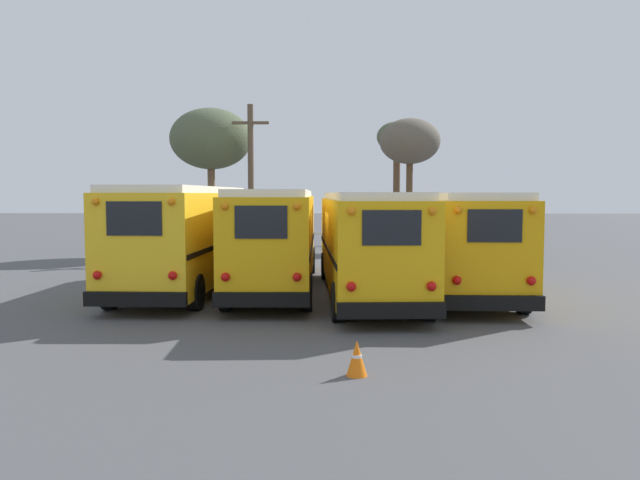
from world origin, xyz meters
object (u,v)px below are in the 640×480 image
school_bus_0 (185,235)px  traffic_cone (357,358)px  school_bus_1 (276,235)px  bare_tree_0 (397,142)px  bare_tree_1 (410,143)px  utility_pole (251,178)px  school_bus_3 (459,239)px  bare_tree_2 (211,140)px  school_bus_2 (367,240)px

school_bus_0 → traffic_cone: (5.16, -9.20, -1.49)m
school_bus_1 → bare_tree_0: size_ratio=1.39×
bare_tree_1 → traffic_cone: (-3.81, -24.81, -5.65)m
utility_pole → bare_tree_0: 12.89m
school_bus_0 → utility_pole: utility_pole is taller
school_bus_1 → utility_pole: utility_pole is taller
school_bus_1 → bare_tree_1: bare_tree_1 is taller
school_bus_1 → school_bus_3: (5.75, -0.84, -0.06)m
school_bus_1 → bare_tree_0: bearing=73.7°
bare_tree_1 → bare_tree_2: (-10.55, -3.20, -0.09)m
traffic_cone → bare_tree_2: bearing=107.3°
school_bus_0 → school_bus_1: bearing=11.3°
traffic_cone → school_bus_2: bearing=85.9°
school_bus_0 → bare_tree_1: 18.47m
bare_tree_0 → bare_tree_1: bare_tree_0 is taller
bare_tree_0 → traffic_cone: (-3.58, -29.79, -6.12)m
utility_pole → traffic_cone: utility_pole is taller
school_bus_0 → utility_pole: bearing=86.5°
school_bus_3 → bare_tree_1: bearing=88.8°
bare_tree_0 → bare_tree_1: bearing=-87.4°
school_bus_1 → bare_tree_2: size_ratio=1.43×
school_bus_2 → traffic_cone: 8.45m
school_bus_0 → school_bus_1: 2.93m
school_bus_0 → bare_tree_2: (-1.59, 12.41, 4.07)m
school_bus_0 → bare_tree_0: bearing=67.0°
school_bus_1 → school_bus_2: school_bus_1 is taller
bare_tree_2 → traffic_cone: bearing=-72.7°
school_bus_1 → school_bus_2: size_ratio=1.04×
school_bus_2 → bare_tree_0: bare_tree_0 is taller
bare_tree_2 → school_bus_0: bearing=-82.7°
school_bus_3 → school_bus_2: bearing=-167.9°
bare_tree_1 → school_bus_0: bearing=-119.9°
school_bus_1 → traffic_cone: size_ratio=17.47×
school_bus_3 → bare_tree_0: (0.11, 20.86, 4.74)m
school_bus_2 → bare_tree_2: bare_tree_2 is taller
school_bus_2 → traffic_cone: school_bus_2 is taller
school_bus_0 → bare_tree_2: 13.15m
school_bus_1 → school_bus_3: 5.81m
school_bus_1 → school_bus_2: bearing=-27.0°
school_bus_0 → bare_tree_2: size_ratio=1.26×
bare_tree_0 → bare_tree_1: 5.01m
school_bus_3 → traffic_cone: 9.68m
bare_tree_1 → traffic_cone: size_ratio=11.91×
bare_tree_0 → traffic_cone: bearing=-96.9°
bare_tree_2 → school_bus_2: bearing=-61.1°
bare_tree_0 → school_bus_3: bearing=-90.3°
school_bus_3 → traffic_cone: size_ratio=15.31×
school_bus_3 → traffic_cone: school_bus_3 is taller
school_bus_1 → utility_pole: (-2.21, 10.29, 2.12)m
bare_tree_1 → bare_tree_2: bearing=-163.2°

